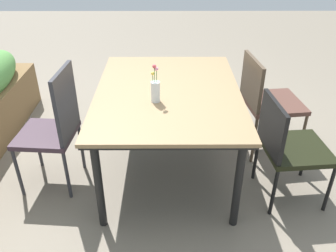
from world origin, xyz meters
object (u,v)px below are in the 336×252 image
Objects in this scene: dining_table at (168,98)px; chair_far_side at (55,124)px; chair_near_left at (287,144)px; chair_near_right at (266,98)px; flower_vase at (155,90)px.

chair_far_side is (-0.18, 0.88, -0.14)m from dining_table.
chair_near_left is 0.93× the size of chair_near_right.
flower_vase reaches higher than chair_near_right.
flower_vase is (0.16, 0.99, 0.37)m from chair_near_left.
chair_near_right is 1.84m from chair_far_side.
dining_table is 0.98m from chair_near_left.
chair_near_left is at bearing -91.05° from chair_far_side.
flower_vase is at bearing -68.95° from chair_near_right.
chair_near_right is at bearing -69.43° from dining_table.
dining_table is 0.26m from flower_vase.
flower_vase reaches higher than chair_near_left.
flower_vase is (-0.52, 0.98, 0.33)m from chair_near_right.
dining_table is 1.67× the size of chair_near_right.
chair_near_left reaches higher than dining_table.
flower_vase is at bearing -104.57° from chair_near_left.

